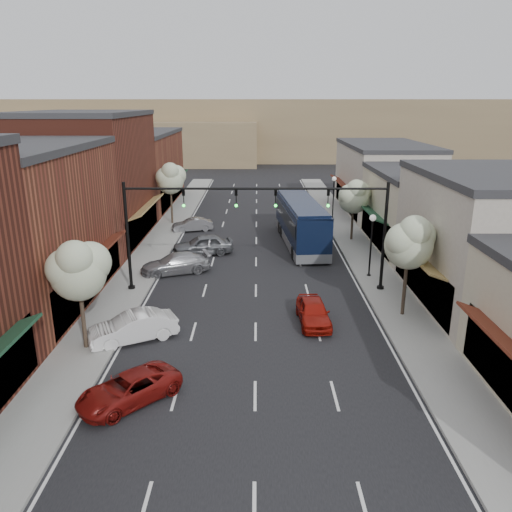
{
  "coord_description": "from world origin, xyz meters",
  "views": [
    {
      "loc": [
        0.08,
        -21.99,
        11.67
      ],
      "look_at": [
        0.01,
        8.41,
        2.2
      ],
      "focal_mm": 35.0,
      "sensor_mm": 36.0,
      "label": 1
    }
  ],
  "objects_px": {
    "signal_mast_right": "(347,221)",
    "tree_left_near": "(78,268)",
    "lamp_post_near": "(372,235)",
    "parked_car_d": "(203,245)",
    "lamp_post_far": "(334,191)",
    "red_hatchback": "(313,312)",
    "parked_car_c": "(175,264)",
    "parked_car_e": "(192,225)",
    "parked_car_a": "(129,389)",
    "tree_left_far": "(171,178)",
    "parked_car_b": "(133,327)",
    "tree_right_near": "(410,241)",
    "signal_mast_left": "(165,220)",
    "coach_bus": "(301,222)",
    "tree_right_far": "(354,196)"
  },
  "relations": [
    {
      "from": "signal_mast_right",
      "to": "tree_left_near",
      "type": "bearing_deg",
      "value": -149.86
    },
    {
      "from": "lamp_post_near",
      "to": "parked_car_d",
      "type": "height_order",
      "value": "lamp_post_near"
    },
    {
      "from": "signal_mast_right",
      "to": "lamp_post_far",
      "type": "height_order",
      "value": "signal_mast_right"
    },
    {
      "from": "lamp_post_near",
      "to": "red_hatchback",
      "type": "xyz_separation_m",
      "value": [
        -4.65,
        -7.43,
        -2.32
      ]
    },
    {
      "from": "parked_car_c",
      "to": "parked_car_e",
      "type": "xyz_separation_m",
      "value": [
        -0.3,
        11.93,
        -0.09
      ]
    },
    {
      "from": "tree_left_near",
      "to": "parked_car_a",
      "type": "relative_size",
      "value": 1.34
    },
    {
      "from": "signal_mast_right",
      "to": "tree_left_far",
      "type": "xyz_separation_m",
      "value": [
        -13.87,
        17.95,
        -0.02
      ]
    },
    {
      "from": "parked_car_c",
      "to": "parked_car_d",
      "type": "relative_size",
      "value": 1.03
    },
    {
      "from": "tree_left_near",
      "to": "lamp_post_near",
      "type": "height_order",
      "value": "tree_left_near"
    },
    {
      "from": "signal_mast_right",
      "to": "parked_car_b",
      "type": "bearing_deg",
      "value": -149.25
    },
    {
      "from": "tree_left_far",
      "to": "parked_car_c",
      "type": "distance_m",
      "value": 15.28
    },
    {
      "from": "red_hatchback",
      "to": "tree_left_near",
      "type": "bearing_deg",
      "value": -167.5
    },
    {
      "from": "tree_right_near",
      "to": "parked_car_c",
      "type": "distance_m",
      "value": 16.32
    },
    {
      "from": "parked_car_b",
      "to": "signal_mast_left",
      "type": "bearing_deg",
      "value": 148.04
    },
    {
      "from": "tree_left_far",
      "to": "tree_left_near",
      "type": "bearing_deg",
      "value": -90.0
    },
    {
      "from": "coach_bus",
      "to": "lamp_post_near",
      "type": "bearing_deg",
      "value": -69.16
    },
    {
      "from": "lamp_post_far",
      "to": "parked_car_b",
      "type": "xyz_separation_m",
      "value": [
        -14.0,
        -27.03,
        -2.27
      ]
    },
    {
      "from": "tree_left_near",
      "to": "red_hatchback",
      "type": "bearing_deg",
      "value": 15.31
    },
    {
      "from": "lamp_post_far",
      "to": "parked_car_e",
      "type": "bearing_deg",
      "value": -161.25
    },
    {
      "from": "lamp_post_far",
      "to": "parked_car_c",
      "type": "height_order",
      "value": "lamp_post_far"
    },
    {
      "from": "tree_left_near",
      "to": "lamp_post_far",
      "type": "height_order",
      "value": "tree_left_near"
    },
    {
      "from": "signal_mast_right",
      "to": "parked_car_b",
      "type": "xyz_separation_m",
      "value": [
        -11.82,
        -7.03,
        -3.89
      ]
    },
    {
      "from": "parked_car_c",
      "to": "parked_car_b",
      "type": "bearing_deg",
      "value": -22.44
    },
    {
      "from": "lamp_post_near",
      "to": "parked_car_a",
      "type": "xyz_separation_m",
      "value": [
        -12.88,
        -14.95,
        -2.41
      ]
    },
    {
      "from": "signal_mast_right",
      "to": "tree_right_near",
      "type": "height_order",
      "value": "signal_mast_right"
    },
    {
      "from": "tree_right_far",
      "to": "parked_car_b",
      "type": "xyz_separation_m",
      "value": [
        -14.55,
        -18.98,
        -3.26
      ]
    },
    {
      "from": "red_hatchback",
      "to": "tree_right_near",
      "type": "bearing_deg",
      "value": 6.78
    },
    {
      "from": "tree_right_near",
      "to": "tree_left_near",
      "type": "height_order",
      "value": "tree_right_near"
    },
    {
      "from": "parked_car_b",
      "to": "lamp_post_far",
      "type": "bearing_deg",
      "value": 125.37
    },
    {
      "from": "lamp_post_near",
      "to": "lamp_post_far",
      "type": "height_order",
      "value": "same"
    },
    {
      "from": "parked_car_e",
      "to": "coach_bus",
      "type": "bearing_deg",
      "value": 48.15
    },
    {
      "from": "tree_left_far",
      "to": "lamp_post_near",
      "type": "relative_size",
      "value": 1.38
    },
    {
      "from": "signal_mast_right",
      "to": "tree_left_far",
      "type": "height_order",
      "value": "signal_mast_right"
    },
    {
      "from": "lamp_post_near",
      "to": "parked_car_b",
      "type": "bearing_deg",
      "value": -145.74
    },
    {
      "from": "tree_left_near",
      "to": "parked_car_a",
      "type": "bearing_deg",
      "value": -54.16
    },
    {
      "from": "tree_right_far",
      "to": "parked_car_b",
      "type": "height_order",
      "value": "tree_right_far"
    },
    {
      "from": "parked_car_d",
      "to": "signal_mast_right",
      "type": "bearing_deg",
      "value": 38.06
    },
    {
      "from": "tree_right_far",
      "to": "signal_mast_right",
      "type": "bearing_deg",
      "value": -102.85
    },
    {
      "from": "lamp_post_near",
      "to": "parked_car_b",
      "type": "xyz_separation_m",
      "value": [
        -14.0,
        -9.53,
        -2.27
      ]
    },
    {
      "from": "signal_mast_right",
      "to": "signal_mast_left",
      "type": "relative_size",
      "value": 1.0
    },
    {
      "from": "parked_car_d",
      "to": "red_hatchback",
      "type": "bearing_deg",
      "value": 16.67
    },
    {
      "from": "lamp_post_near",
      "to": "parked_car_b",
      "type": "relative_size",
      "value": 1.0
    },
    {
      "from": "tree_right_near",
      "to": "parked_car_c",
      "type": "relative_size",
      "value": 1.22
    },
    {
      "from": "tree_left_far",
      "to": "tree_right_far",
      "type": "bearing_deg",
      "value": -19.87
    },
    {
      "from": "tree_left_near",
      "to": "signal_mast_left",
      "type": "bearing_deg",
      "value": 71.9
    },
    {
      "from": "tree_left_far",
      "to": "coach_bus",
      "type": "bearing_deg",
      "value": -30.27
    },
    {
      "from": "tree_right_far",
      "to": "parked_car_d",
      "type": "height_order",
      "value": "tree_right_far"
    },
    {
      "from": "parked_car_a",
      "to": "parked_car_e",
      "type": "relative_size",
      "value": 1.14
    },
    {
      "from": "lamp_post_far",
      "to": "coach_bus",
      "type": "bearing_deg",
      "value": -114.08
    },
    {
      "from": "parked_car_c",
      "to": "parked_car_e",
      "type": "height_order",
      "value": "parked_car_c"
    }
  ]
}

